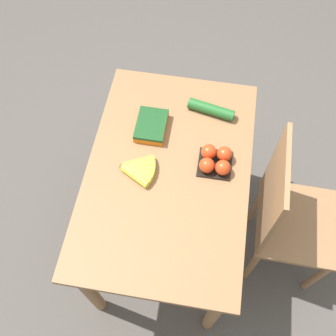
{
  "coord_description": "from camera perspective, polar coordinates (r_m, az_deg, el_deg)",
  "views": [
    {
      "loc": [
        0.81,
        0.14,
        2.29
      ],
      "look_at": [
        0.0,
        0.0,
        0.81
      ],
      "focal_mm": 42.0,
      "sensor_mm": 36.0,
      "label": 1
    }
  ],
  "objects": [
    {
      "name": "carrot_bag",
      "position": [
        1.82,
        -2.44,
        6.19
      ],
      "size": [
        0.18,
        0.14,
        0.05
      ],
      "color": "orange",
      "rests_on": "dining_table"
    },
    {
      "name": "cucumber_near",
      "position": [
        1.89,
        6.27,
        8.44
      ],
      "size": [
        0.1,
        0.23,
        0.05
      ],
      "color": "#236028",
      "rests_on": "dining_table"
    },
    {
      "name": "ground_plane",
      "position": [
        2.44,
        -0.0,
        -9.19
      ],
      "size": [
        12.0,
        12.0,
        0.0
      ],
      "primitive_type": "plane",
      "color": "#4C4742"
    },
    {
      "name": "banana_bunch",
      "position": [
        1.71,
        -4.44,
        -0.19
      ],
      "size": [
        0.16,
        0.16,
        0.04
      ],
      "color": "brown",
      "rests_on": "dining_table"
    },
    {
      "name": "chair",
      "position": [
        2.0,
        16.74,
        -6.75
      ],
      "size": [
        0.43,
        0.41,
        1.0
      ],
      "rotation": [
        0.0,
        0.0,
        3.13
      ],
      "color": "#8E6642",
      "rests_on": "ground_plane"
    },
    {
      "name": "tomato_pack",
      "position": [
        1.72,
        6.91,
        1.13
      ],
      "size": [
        0.15,
        0.15,
        0.08
      ],
      "color": "black",
      "rests_on": "dining_table"
    },
    {
      "name": "dining_table",
      "position": [
        1.85,
        -0.0,
        -2.5
      ],
      "size": [
        1.09,
        0.72,
        0.78
      ],
      "color": "olive",
      "rests_on": "ground_plane"
    }
  ]
}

